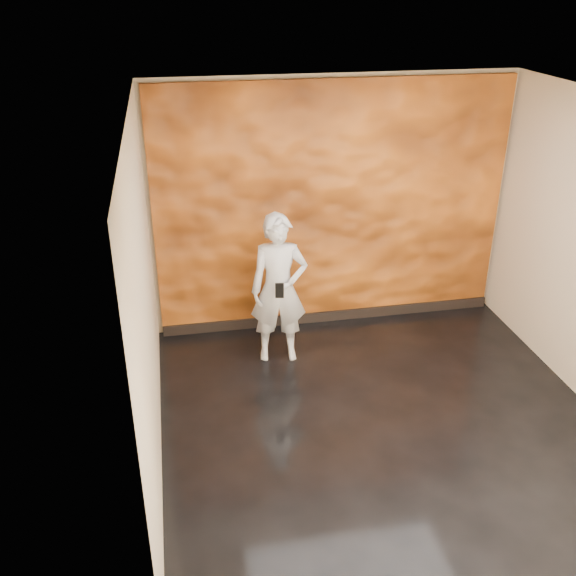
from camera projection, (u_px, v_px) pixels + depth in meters
The scene contains 5 objects.
room at pixel (392, 283), 5.29m from camera, with size 4.02×4.02×2.81m.
feature_wall at pixel (333, 208), 7.03m from camera, with size 3.90×0.06×2.75m, color orange.
baseboard at pixel (330, 316), 7.57m from camera, with size 3.90×0.04×0.12m, color black.
man at pixel (279, 289), 6.54m from camera, with size 0.58×0.38×1.60m, color #A5A9B4.
phone at pixel (280, 291), 6.29m from camera, with size 0.08×0.02×0.16m, color black.
Camera 1 is at (-1.74, -4.52, 3.69)m, focal length 40.00 mm.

